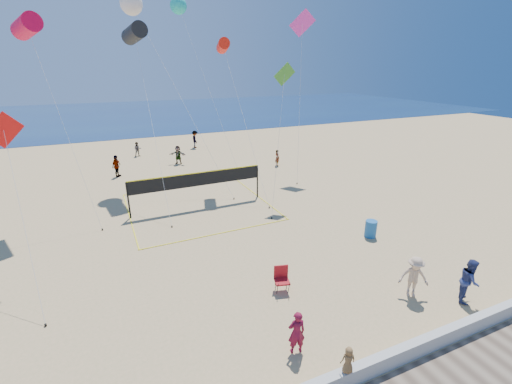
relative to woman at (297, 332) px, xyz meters
name	(u,v)px	position (x,y,z in m)	size (l,w,h in m)	color
ground	(302,317)	(1.01, 1.31, -0.78)	(120.00, 120.00, 0.00)	tan
ocean	(136,114)	(1.01, 63.31, -0.77)	(140.00, 50.00, 0.03)	navy
seawall	(355,374)	(1.01, -1.69, -0.48)	(32.00, 0.30, 0.60)	#B3B2AE
woman	(297,332)	(0.00, 0.00, 0.00)	(0.57, 0.38, 1.57)	maroon
toddler	(348,360)	(0.66, -1.72, 0.24)	(0.41, 0.27, 0.85)	brown
bystander_a	(469,280)	(7.50, -0.41, 0.13)	(0.89, 0.69, 1.82)	navy
bystander_b	(414,277)	(5.74, 0.67, 0.10)	(1.14, 0.65, 1.76)	tan
far_person_0	(116,166)	(-4.34, 22.31, 0.14)	(1.08, 0.45, 1.84)	gray
far_person_1	(178,155)	(1.16, 24.24, 0.08)	(1.60, 0.51, 1.73)	gray
far_person_2	(277,158)	(9.43, 19.93, -0.04)	(0.55, 0.36, 1.50)	gray
far_person_3	(138,149)	(-2.05, 28.78, -0.05)	(0.71, 0.55, 1.47)	gray
far_person_4	(195,139)	(4.30, 30.22, 0.18)	(1.25, 0.72, 1.93)	gray
camp_chair	(282,277)	(1.08, 3.10, -0.17)	(0.70, 0.83, 1.21)	maroon
trash_barrel	(371,229)	(7.72, 5.37, -0.32)	(0.62, 0.62, 0.93)	#18589C
volleyball_net	(197,183)	(0.23, 13.27, 0.82)	(8.99, 8.85, 2.35)	black
kite_0	(27,26)	(-7.81, 15.95, 9.94)	(3.12, 5.29, 11.39)	red
kite_1	(134,33)	(-2.00, 19.58, 10.05)	(1.63, 10.21, 11.56)	black
kite_2	(223,46)	(3.64, 17.35, 9.27)	(1.38, 7.28, 10.59)	red
kite_3	(6,140)	(-8.47, 9.21, 5.18)	(1.70, 5.06, 7.08)	red
kite_4	(284,83)	(6.09, 12.78, 6.94)	(3.23, 3.59, 8.99)	#408F2C
kite_5	(302,30)	(10.58, 18.36, 10.63)	(3.15, 4.38, 12.94)	#F639B1
kite_6	(131,4)	(-1.79, 21.55, 12.14)	(5.46, 8.86, 13.72)	white
kite_7	(178,6)	(2.24, 24.52, 12.64)	(3.77, 7.35, 14.13)	#1DB6B1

